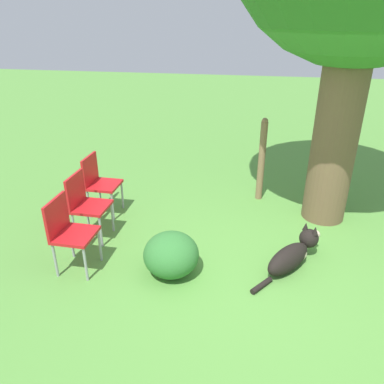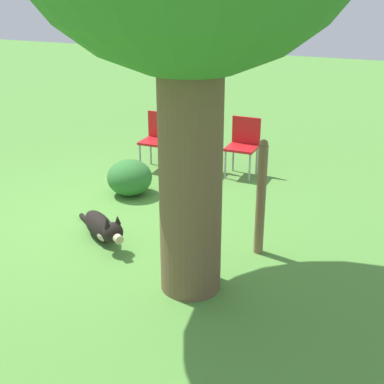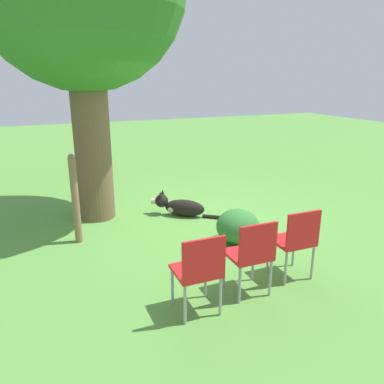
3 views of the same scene
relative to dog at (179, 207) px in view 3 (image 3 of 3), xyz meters
name	(u,v)px [view 3 (image 3 of 3)]	position (x,y,z in m)	size (l,w,h in m)	color
ground_plane	(194,220)	(-0.29, -0.14, -0.16)	(30.00, 30.00, 0.00)	#56933D
dog	(179,207)	(0.00, 0.00, 0.00)	(0.82, 1.03, 0.43)	black
fence_post	(75,199)	(-0.42, 1.74, 0.49)	(0.10, 0.10, 1.30)	#846647
red_chair_0	(296,238)	(-2.50, -0.47, 0.35)	(0.43, 0.45, 0.88)	red
red_chair_1	(252,252)	(-2.60, 0.19, 0.35)	(0.43, 0.45, 0.88)	red
red_chair_2	(199,268)	(-2.70, 0.85, 0.35)	(0.43, 0.45, 0.88)	red
low_shrub	(238,226)	(-1.36, -0.37, 0.09)	(0.62, 0.62, 0.50)	#337533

